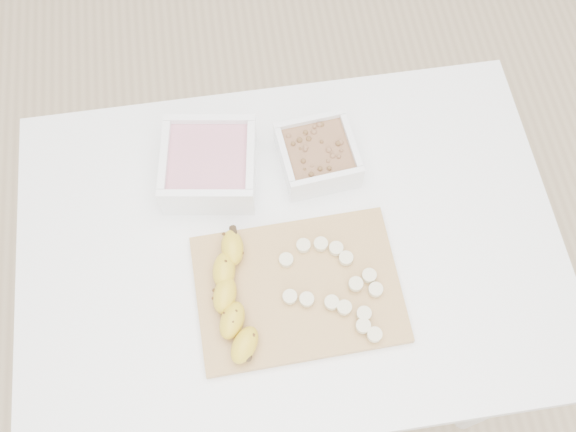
{
  "coord_description": "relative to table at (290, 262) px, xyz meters",
  "views": [
    {
      "loc": [
        -0.07,
        -0.44,
        1.85
      ],
      "look_at": [
        0.0,
        0.03,
        0.81
      ],
      "focal_mm": 40.0,
      "sensor_mm": 36.0,
      "label": 1
    }
  ],
  "objects": [
    {
      "name": "banana_slices",
      "position": [
        0.07,
        -0.1,
        0.12
      ],
      "size": [
        0.18,
        0.21,
        0.02
      ],
      "color": "beige",
      "rests_on": "cutting_board"
    },
    {
      "name": "cutting_board",
      "position": [
        0.0,
        -0.09,
        0.1
      ],
      "size": [
        0.37,
        0.27,
        0.01
      ],
      "primitive_type": "cube",
      "rotation": [
        0.0,
        0.0,
        0.03
      ],
      "color": "tan",
      "rests_on": "table"
    },
    {
      "name": "bowl_yogurt",
      "position": [
        -0.13,
        0.17,
        0.14
      ],
      "size": [
        0.2,
        0.2,
        0.08
      ],
      "color": "white",
      "rests_on": "table"
    },
    {
      "name": "bowl_granola",
      "position": [
        0.08,
        0.16,
        0.13
      ],
      "size": [
        0.15,
        0.15,
        0.07
      ],
      "color": "white",
      "rests_on": "table"
    },
    {
      "name": "banana",
      "position": [
        -0.11,
        -0.1,
        0.13
      ],
      "size": [
        0.11,
        0.24,
        0.04
      ],
      "primitive_type": null,
      "rotation": [
        0.0,
        0.0,
        -0.2
      ],
      "color": "gold",
      "rests_on": "cutting_board"
    },
    {
      "name": "ground",
      "position": [
        0.0,
        0.0,
        -0.65
      ],
      "size": [
        3.5,
        3.5,
        0.0
      ],
      "primitive_type": "plane",
      "color": "#C6AD89",
      "rests_on": "ground"
    },
    {
      "name": "table",
      "position": [
        0.0,
        0.0,
        0.0
      ],
      "size": [
        1.0,
        0.7,
        0.75
      ],
      "color": "white",
      "rests_on": "ground"
    }
  ]
}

